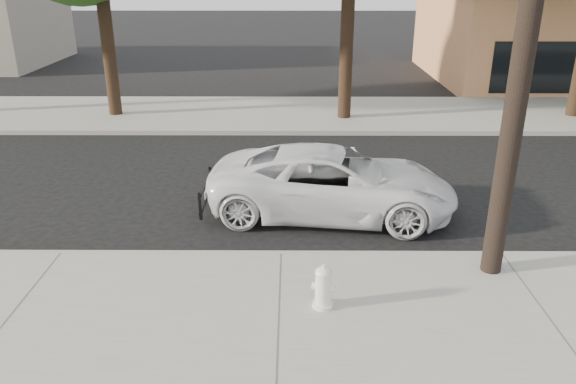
# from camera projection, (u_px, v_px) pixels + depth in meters

# --- Properties ---
(ground) EXTENTS (120.00, 120.00, 0.00)m
(ground) POSITION_uv_depth(u_px,v_px,m) (283.00, 213.00, 12.19)
(ground) COLOR black
(ground) RESTS_ON ground
(near_sidewalk) EXTENTS (90.00, 4.40, 0.15)m
(near_sidewalk) POSITION_uv_depth(u_px,v_px,m) (278.00, 328.00, 8.17)
(near_sidewalk) COLOR gray
(near_sidewalk) RESTS_ON ground
(far_sidewalk) EXTENTS (90.00, 5.00, 0.15)m
(far_sidewalk) POSITION_uv_depth(u_px,v_px,m) (286.00, 114.00, 20.04)
(far_sidewalk) COLOR gray
(far_sidewalk) RESTS_ON ground
(curb_near) EXTENTS (90.00, 0.12, 0.16)m
(curb_near) POSITION_uv_depth(u_px,v_px,m) (281.00, 256.00, 10.21)
(curb_near) COLOR #9E9B93
(curb_near) RESTS_ON ground
(police_cruiser) EXTENTS (5.41, 2.97, 1.44)m
(police_cruiser) POSITION_uv_depth(u_px,v_px,m) (333.00, 182.00, 11.90)
(police_cruiser) COLOR white
(police_cruiser) RESTS_ON ground
(fire_hydrant) EXTENTS (0.36, 0.33, 0.67)m
(fire_hydrant) POSITION_uv_depth(u_px,v_px,m) (323.00, 288.00, 8.45)
(fire_hydrant) COLOR white
(fire_hydrant) RESTS_ON near_sidewalk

